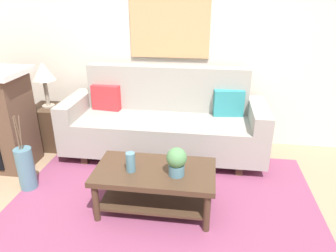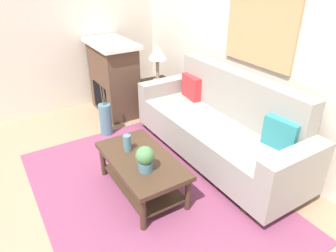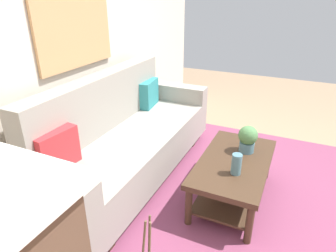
{
  "view_description": "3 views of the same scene",
  "coord_description": "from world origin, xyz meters",
  "px_view_note": "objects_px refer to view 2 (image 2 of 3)",
  "views": [
    {
      "loc": [
        0.4,
        -1.97,
        1.92
      ],
      "look_at": [
        -0.04,
        1.15,
        0.56
      ],
      "focal_mm": 33.34,
      "sensor_mm": 36.0,
      "label": 1
    },
    {
      "loc": [
        2.3,
        -0.7,
        2.21
      ],
      "look_at": [
        -0.33,
        0.94,
        0.54
      ],
      "focal_mm": 32.65,
      "sensor_mm": 36.0,
      "label": 2
    },
    {
      "loc": [
        -2.4,
        0.03,
        1.83
      ],
      "look_at": [
        -0.02,
        1.13,
        0.62
      ],
      "focal_mm": 31.58,
      "sensor_mm": 36.0,
      "label": 3
    }
  ],
  "objects_px": {
    "throw_pillow_teal": "(281,134)",
    "fireplace": "(114,78)",
    "tabletop_vase": "(127,143)",
    "couch": "(220,127)",
    "throw_pillow_crimson": "(192,87)",
    "framed_painting": "(260,30)",
    "potted_plant_tabletop": "(145,158)",
    "coffee_table": "(142,167)",
    "floor_vase": "(106,120)",
    "side_table": "(158,97)",
    "table_lamp": "(157,54)"
  },
  "relations": [
    {
      "from": "throw_pillow_teal",
      "to": "fireplace",
      "type": "xyz_separation_m",
      "value": [
        -2.72,
        -0.67,
        -0.09
      ]
    },
    {
      "from": "tabletop_vase",
      "to": "throw_pillow_teal",
      "type": "bearing_deg",
      "value": 55.19
    },
    {
      "from": "couch",
      "to": "tabletop_vase",
      "type": "height_order",
      "value": "couch"
    },
    {
      "from": "couch",
      "to": "tabletop_vase",
      "type": "bearing_deg",
      "value": -96.3
    },
    {
      "from": "throw_pillow_crimson",
      "to": "framed_painting",
      "type": "height_order",
      "value": "framed_painting"
    },
    {
      "from": "throw_pillow_crimson",
      "to": "potted_plant_tabletop",
      "type": "height_order",
      "value": "throw_pillow_crimson"
    },
    {
      "from": "coffee_table",
      "to": "fireplace",
      "type": "relative_size",
      "value": 0.95
    },
    {
      "from": "throw_pillow_teal",
      "to": "couch",
      "type": "bearing_deg",
      "value": -170.83
    },
    {
      "from": "throw_pillow_teal",
      "to": "coffee_table",
      "type": "xyz_separation_m",
      "value": [
        -0.69,
        -1.24,
        -0.37
      ]
    },
    {
      "from": "fireplace",
      "to": "floor_vase",
      "type": "bearing_deg",
      "value": -33.28
    },
    {
      "from": "coffee_table",
      "to": "fireplace",
      "type": "xyz_separation_m",
      "value": [
        -2.03,
        0.57,
        0.27
      ]
    },
    {
      "from": "coffee_table",
      "to": "tabletop_vase",
      "type": "xyz_separation_m",
      "value": [
        -0.21,
        -0.05,
        0.21
      ]
    },
    {
      "from": "fireplace",
      "to": "throw_pillow_teal",
      "type": "bearing_deg",
      "value": 13.8
    },
    {
      "from": "throw_pillow_teal",
      "to": "framed_painting",
      "type": "height_order",
      "value": "framed_painting"
    },
    {
      "from": "tabletop_vase",
      "to": "fireplace",
      "type": "relative_size",
      "value": 0.16
    },
    {
      "from": "coffee_table",
      "to": "tabletop_vase",
      "type": "relative_size",
      "value": 6.03
    },
    {
      "from": "side_table",
      "to": "fireplace",
      "type": "xyz_separation_m",
      "value": [
        -0.44,
        -0.56,
        0.31
      ]
    },
    {
      "from": "throw_pillow_crimson",
      "to": "floor_vase",
      "type": "distance_m",
      "value": 1.3
    },
    {
      "from": "side_table",
      "to": "tabletop_vase",
      "type": "bearing_deg",
      "value": -40.5
    },
    {
      "from": "throw_pillow_crimson",
      "to": "tabletop_vase",
      "type": "xyz_separation_m",
      "value": [
        0.64,
        -1.29,
        -0.16
      ]
    },
    {
      "from": "side_table",
      "to": "table_lamp",
      "type": "height_order",
      "value": "table_lamp"
    },
    {
      "from": "side_table",
      "to": "table_lamp",
      "type": "distance_m",
      "value": 0.71
    },
    {
      "from": "framed_painting",
      "to": "coffee_table",
      "type": "bearing_deg",
      "value": -87.14
    },
    {
      "from": "potted_plant_tabletop",
      "to": "framed_painting",
      "type": "xyz_separation_m",
      "value": [
        -0.28,
        1.64,
        0.97
      ]
    },
    {
      "from": "throw_pillow_crimson",
      "to": "throw_pillow_teal",
      "type": "distance_m",
      "value": 1.54
    },
    {
      "from": "tabletop_vase",
      "to": "side_table",
      "type": "distance_m",
      "value": 1.84
    },
    {
      "from": "framed_painting",
      "to": "side_table",
      "type": "bearing_deg",
      "value": -163.36
    },
    {
      "from": "tabletop_vase",
      "to": "fireplace",
      "type": "xyz_separation_m",
      "value": [
        -1.83,
        0.62,
        0.07
      ]
    },
    {
      "from": "throw_pillow_teal",
      "to": "table_lamp",
      "type": "relative_size",
      "value": 0.63
    },
    {
      "from": "throw_pillow_teal",
      "to": "framed_painting",
      "type": "distance_m",
      "value": 1.21
    },
    {
      "from": "throw_pillow_teal",
      "to": "table_lamp",
      "type": "distance_m",
      "value": 2.31
    },
    {
      "from": "fireplace",
      "to": "framed_painting",
      "type": "relative_size",
      "value": 1.16
    },
    {
      "from": "fireplace",
      "to": "coffee_table",
      "type": "bearing_deg",
      "value": -15.66
    },
    {
      "from": "fireplace",
      "to": "floor_vase",
      "type": "height_order",
      "value": "fireplace"
    },
    {
      "from": "couch",
      "to": "throw_pillow_teal",
      "type": "relative_size",
      "value": 6.74
    },
    {
      "from": "tabletop_vase",
      "to": "potted_plant_tabletop",
      "type": "height_order",
      "value": "potted_plant_tabletop"
    },
    {
      "from": "coffee_table",
      "to": "floor_vase",
      "type": "relative_size",
      "value": 2.35
    },
    {
      "from": "throw_pillow_teal",
      "to": "floor_vase",
      "type": "distance_m",
      "value": 2.39
    },
    {
      "from": "side_table",
      "to": "coffee_table",
      "type": "bearing_deg",
      "value": -35.32
    },
    {
      "from": "couch",
      "to": "coffee_table",
      "type": "xyz_separation_m",
      "value": [
        0.08,
        -1.11,
        -0.12
      ]
    },
    {
      "from": "couch",
      "to": "potted_plant_tabletop",
      "type": "xyz_separation_m",
      "value": [
        0.28,
        -1.18,
        0.14
      ]
    },
    {
      "from": "floor_vase",
      "to": "framed_painting",
      "type": "relative_size",
      "value": 0.47
    },
    {
      "from": "couch",
      "to": "table_lamp",
      "type": "height_order",
      "value": "table_lamp"
    },
    {
      "from": "throw_pillow_crimson",
      "to": "potted_plant_tabletop",
      "type": "distance_m",
      "value": 1.68
    },
    {
      "from": "floor_vase",
      "to": "framed_painting",
      "type": "distance_m",
      "value": 2.34
    },
    {
      "from": "throw_pillow_crimson",
      "to": "fireplace",
      "type": "height_order",
      "value": "fireplace"
    },
    {
      "from": "framed_painting",
      "to": "floor_vase",
      "type": "bearing_deg",
      "value": -132.21
    },
    {
      "from": "throw_pillow_crimson",
      "to": "table_lamp",
      "type": "xyz_separation_m",
      "value": [
        -0.74,
        -0.11,
        0.31
      ]
    },
    {
      "from": "fireplace",
      "to": "floor_vase",
      "type": "distance_m",
      "value": 0.85
    },
    {
      "from": "couch",
      "to": "side_table",
      "type": "bearing_deg",
      "value": 179.51
    }
  ]
}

